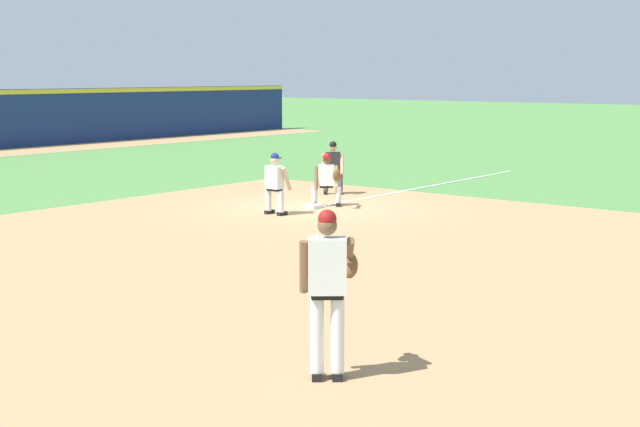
{
  "coord_description": "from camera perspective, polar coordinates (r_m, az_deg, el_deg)",
  "views": [
    {
      "loc": [
        -16.88,
        -13.64,
        3.27
      ],
      "look_at": [
        -6.73,
        -5.57,
        1.23
      ],
      "focal_mm": 50.0,
      "sensor_mm": 36.0,
      "label": 1
    }
  ],
  "objects": [
    {
      "name": "baserunner",
      "position": [
        20.82,
        -2.9,
        2.07
      ],
      "size": [
        0.44,
        0.6,
        1.46
      ],
      "color": "black",
      "rests_on": "ground"
    },
    {
      "name": "pitcher",
      "position": [
        9.52,
        0.56,
        -4.5
      ],
      "size": [
        0.85,
        0.57,
        1.86
      ],
      "color": "black",
      "rests_on": "ground"
    },
    {
      "name": "infield_dirt_patch",
      "position": [
        15.8,
        -0.19,
        -3.01
      ],
      "size": [
        18.0,
        18.0,
        0.01
      ],
      "primitive_type": "cube",
      "color": "tan",
      "rests_on": "ground"
    },
    {
      "name": "umpire",
      "position": [
        24.39,
        0.83,
        3.09
      ],
      "size": [
        0.65,
        0.68,
        1.46
      ],
      "color": "black",
      "rests_on": "ground"
    },
    {
      "name": "ground_plane",
      "position": [
        21.95,
        -0.47,
        0.35
      ],
      "size": [
        160.0,
        160.0,
        0.0
      ],
      "primitive_type": "plane",
      "color": "#518942"
    },
    {
      "name": "first_baseman",
      "position": [
        22.1,
        0.46,
        2.32
      ],
      "size": [
        0.78,
        1.07,
        1.34
      ],
      "color": "black",
      "rests_on": "ground"
    },
    {
      "name": "foul_line_stripe",
      "position": [
        26.28,
        6.88,
        1.72
      ],
      "size": [
        10.69,
        0.1,
        0.0
      ],
      "primitive_type": "cube",
      "color": "white",
      "rests_on": "ground"
    },
    {
      "name": "first_base_bag",
      "position": [
        21.94,
        -0.47,
        0.47
      ],
      "size": [
        0.38,
        0.38,
        0.09
      ],
      "primitive_type": "cube",
      "color": "white",
      "rests_on": "ground"
    },
    {
      "name": "baseball",
      "position": [
        18.0,
        -0.14,
        -1.42
      ],
      "size": [
        0.07,
        0.07,
        0.07
      ],
      "primitive_type": "sphere",
      "color": "white",
      "rests_on": "ground"
    }
  ]
}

